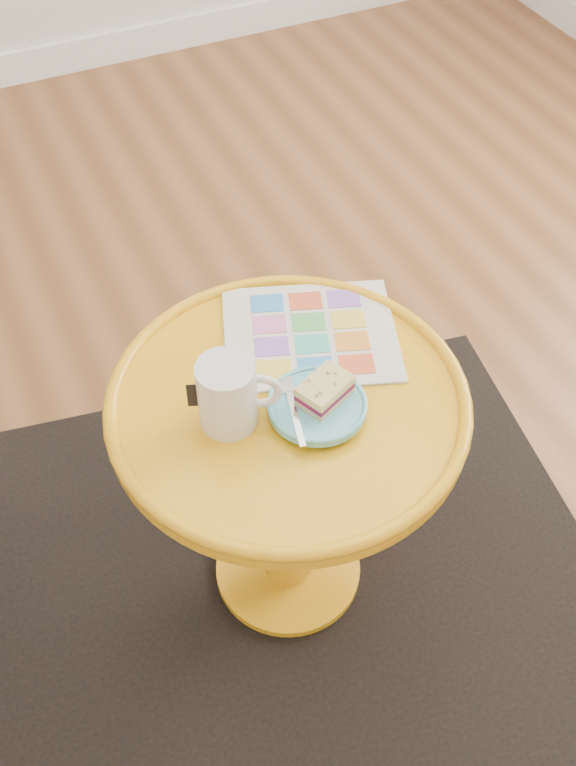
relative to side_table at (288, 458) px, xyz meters
name	(u,v)px	position (x,y,z in m)	size (l,w,h in m)	color
floor	(260,465)	(0.06, 0.28, -0.41)	(4.00, 4.00, 0.00)	brown
rug	(288,571)	(0.00, 0.00, -0.40)	(1.30, 1.10, 0.01)	black
side_table	(288,458)	(0.00, 0.00, 0.00)	(0.60, 0.60, 0.57)	#EDA213
newspaper	(310,334)	(0.10, 0.12, 0.16)	(0.30, 0.25, 0.01)	silver
mug	(229,393)	(-0.10, 0.00, 0.22)	(0.13, 0.09, 0.12)	silver
plate	(317,406)	(0.03, -0.05, 0.18)	(0.16, 0.16, 0.02)	#61BFCD
cake_slice	(325,390)	(0.05, -0.04, 0.20)	(0.10, 0.09, 0.04)	#D3BC8C
fork	(293,408)	(-0.01, -0.04, 0.18)	(0.05, 0.14, 0.00)	silver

